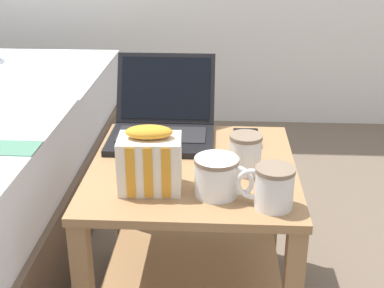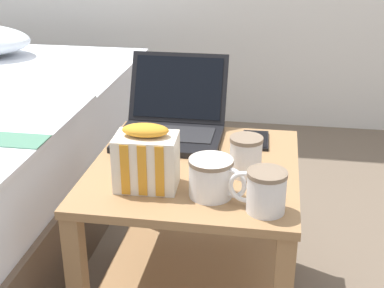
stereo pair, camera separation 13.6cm
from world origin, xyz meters
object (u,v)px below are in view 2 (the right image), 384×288
(mug_front_right, at_px, (245,154))
(snack_bag, at_px, (146,159))
(mug_mid_center, at_px, (265,189))
(cell_phone, at_px, (256,140))
(mug_front_left, at_px, (212,176))
(laptop, at_px, (172,121))

(mug_front_right, xyz_separation_m, snack_bag, (-0.23, -0.11, 0.02))
(mug_mid_center, distance_m, cell_phone, 0.41)
(mug_front_left, distance_m, mug_front_right, 0.15)
(cell_phone, bearing_deg, mug_front_right, -94.15)
(mug_front_right, bearing_deg, laptop, 135.68)
(mug_front_right, relative_size, cell_phone, 0.91)
(mug_front_left, height_order, mug_front_right, mug_front_right)
(laptop, height_order, cell_phone, laptop)
(snack_bag, bearing_deg, mug_front_right, 25.37)
(mug_front_left, xyz_separation_m, mug_mid_center, (0.13, -0.05, 0.00))
(mug_front_left, relative_size, cell_phone, 1.02)
(laptop, relative_size, mug_mid_center, 2.45)
(mug_front_right, relative_size, mug_mid_center, 0.95)
(mug_front_right, height_order, mug_mid_center, mug_front_right)
(laptop, bearing_deg, cell_phone, -2.87)
(mug_front_right, bearing_deg, mug_mid_center, -72.75)
(mug_front_left, xyz_separation_m, snack_bag, (-0.16, 0.02, 0.02))
(laptop, distance_m, snack_bag, 0.34)
(laptop, height_order, mug_mid_center, laptop)
(laptop, distance_m, cell_phone, 0.26)
(laptop, xyz_separation_m, snack_bag, (0.01, -0.34, 0.03))
(laptop, relative_size, mug_front_left, 2.30)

